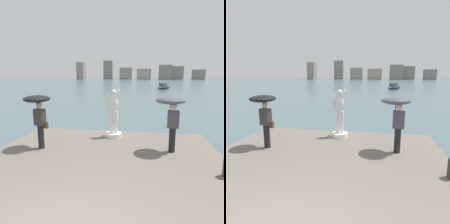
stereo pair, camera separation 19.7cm
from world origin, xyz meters
TOP-DOWN VIEW (x-y plane):
  - ground_plane at (0.00, 40.00)m, footprint 400.00×400.00m
  - pier at (0.00, 2.15)m, footprint 7.95×10.31m
  - statue_white_figure at (0.04, 6.35)m, footprint 0.71×0.91m
  - onlooker_left at (-2.49, 4.62)m, footprint 1.14×1.14m
  - onlooker_right at (2.24, 4.95)m, footprint 1.04×1.05m
  - boat_near at (5.94, 44.05)m, footprint 4.03×4.70m
  - distant_skyline at (-1.94, 144.05)m, footprint 88.91×12.62m

SIDE VIEW (x-z plane):
  - ground_plane at x=0.00m, z-range 0.00..0.00m
  - pier at x=0.00m, z-range 0.00..0.40m
  - boat_near at x=5.94m, z-range -0.17..1.16m
  - statue_white_figure at x=0.04m, z-range 0.13..2.24m
  - onlooker_left at x=-2.49m, z-range 0.95..2.92m
  - onlooker_right at x=2.24m, z-range 0.96..2.92m
  - distant_skyline at x=-1.94m, z-range -1.84..11.64m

